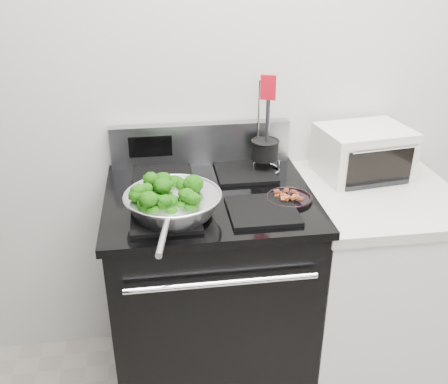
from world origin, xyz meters
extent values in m
cube|color=silver|center=(0.00, 1.75, 1.35)|extent=(4.00, 0.02, 2.70)
cube|color=black|center=(-0.30, 1.41, 0.46)|extent=(0.76, 0.66, 0.92)
cube|color=black|center=(-0.30, 1.41, 0.94)|extent=(0.79, 0.69, 0.03)
cube|color=#99999E|center=(-0.30, 1.72, 1.04)|extent=(0.76, 0.05, 0.18)
cube|color=black|center=(-0.47, 1.24, 0.96)|extent=(0.24, 0.24, 0.01)
cube|color=black|center=(-0.13, 1.24, 0.96)|extent=(0.24, 0.24, 0.01)
cube|color=black|center=(-0.47, 1.58, 0.96)|extent=(0.24, 0.24, 0.01)
cube|color=black|center=(-0.13, 1.58, 0.96)|extent=(0.24, 0.24, 0.01)
cube|color=white|center=(0.39, 1.41, 0.44)|extent=(0.60, 0.66, 0.88)
cube|color=beige|center=(0.39, 1.41, 0.90)|extent=(0.62, 0.68, 0.04)
torus|color=silver|center=(-0.44, 1.26, 1.03)|extent=(0.34, 0.34, 0.01)
cylinder|color=silver|center=(-0.48, 1.00, 1.03)|extent=(0.05, 0.21, 0.02)
cylinder|color=black|center=(-0.01, 1.32, 0.95)|extent=(0.17, 0.17, 0.01)
cylinder|color=black|center=(-0.05, 1.60, 1.04)|extent=(0.11, 0.11, 0.08)
cylinder|color=black|center=(-0.05, 1.60, 1.14)|extent=(0.02, 0.02, 0.24)
cube|color=red|center=(-0.05, 1.60, 1.31)|extent=(0.06, 0.03, 0.10)
cube|color=silver|center=(0.37, 1.57, 1.02)|extent=(0.39, 0.31, 0.21)
cube|color=black|center=(0.37, 1.43, 1.01)|extent=(0.29, 0.05, 0.14)
camera|label=1|loc=(-0.48, -0.28, 1.79)|focal=40.00mm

